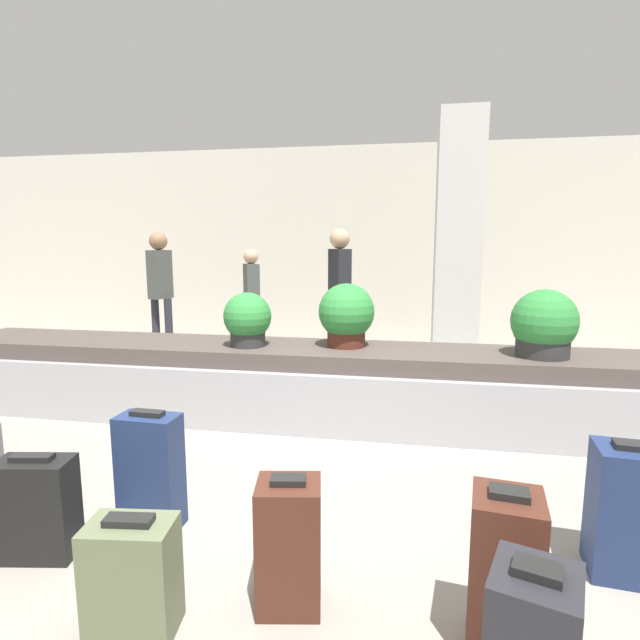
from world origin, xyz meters
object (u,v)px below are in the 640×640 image
at_px(suitcase_5, 150,471).
at_px(suitcase_2, 37,508).
at_px(suitcase_1, 132,577).
at_px(traveler_0, 340,285).
at_px(potted_plant_0, 544,325).
at_px(pillar, 457,246).
at_px(potted_plant_2, 346,315).
at_px(potted_plant_1, 247,320).
at_px(suitcase_8, 504,575).
at_px(traveler_2, 160,283).
at_px(suitcase_0, 629,512).
at_px(suitcase_6, 289,544).
at_px(traveler_1, 252,293).

bearing_deg(suitcase_5, suitcase_2, -138.09).
height_order(suitcase_1, traveler_0, traveler_0).
relative_size(suitcase_5, potted_plant_0, 1.23).
bearing_deg(suitcase_1, traveler_0, 80.01).
distance_m(pillar, potted_plant_2, 2.29).
relative_size(suitcase_1, potted_plant_1, 1.05).
distance_m(suitcase_5, potted_plant_2, 2.29).
xyz_separation_m(suitcase_8, traveler_2, (-3.88, 4.63, 0.74)).
bearing_deg(suitcase_5, potted_plant_1, 93.12).
distance_m(suitcase_0, potted_plant_0, 1.98).
bearing_deg(suitcase_2, potted_plant_1, 69.83).
bearing_deg(suitcase_6, traveler_0, 85.20).
height_order(potted_plant_0, traveler_2, traveler_2).
distance_m(potted_plant_1, potted_plant_2, 0.92).
distance_m(pillar, traveler_2, 4.08).
distance_m(suitcase_2, traveler_2, 4.76).
height_order(potted_plant_2, traveler_2, traveler_2).
relative_size(suitcase_0, potted_plant_1, 1.38).
bearing_deg(suitcase_1, suitcase_5, 106.52).
bearing_deg(suitcase_1, potted_plant_2, 71.79).
distance_m(suitcase_1, suitcase_2, 0.86).
height_order(suitcase_1, suitcase_6, suitcase_6).
xyz_separation_m(potted_plant_1, traveler_2, (-2.01, 2.17, 0.14)).
xyz_separation_m(potted_plant_1, traveler_1, (-0.81, 2.60, -0.02)).
xyz_separation_m(potted_plant_2, traveler_2, (-2.91, 2.02, 0.10)).
bearing_deg(potted_plant_2, potted_plant_1, -170.63).
bearing_deg(traveler_2, pillar, 106.67).
bearing_deg(suitcase_2, suitcase_6, -14.44).
height_order(suitcase_2, suitcase_8, suitcase_8).
distance_m(suitcase_5, suitcase_6, 1.06).
xyz_separation_m(traveler_0, traveler_2, (-2.60, 0.26, -0.02)).
bearing_deg(potted_plant_0, traveler_2, 155.04).
relative_size(suitcase_1, potted_plant_2, 0.90).
relative_size(pillar, traveler_1, 2.06).
distance_m(traveler_1, traveler_2, 1.29).
bearing_deg(pillar, suitcase_0, -82.28).
xyz_separation_m(potted_plant_0, potted_plant_2, (-1.68, 0.12, 0.03)).
xyz_separation_m(suitcase_0, suitcase_8, (-0.69, -0.61, 0.01)).
distance_m(suitcase_0, traveler_0, 4.32).
xyz_separation_m(potted_plant_0, traveler_2, (-4.59, 2.14, 0.13)).
bearing_deg(traveler_1, potted_plant_0, -157.19).
bearing_deg(suitcase_5, potted_plant_0, 38.95).
distance_m(suitcase_8, traveler_1, 5.75).
distance_m(potted_plant_0, traveler_0, 2.75).
distance_m(suitcase_2, potted_plant_2, 2.82).
bearing_deg(pillar, traveler_2, 178.17).
xyz_separation_m(suitcase_0, traveler_1, (-3.37, 4.45, 0.58)).
height_order(suitcase_8, potted_plant_1, potted_plant_1).
relative_size(suitcase_1, traveler_1, 0.34).
bearing_deg(traveler_2, potted_plant_2, 73.74).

